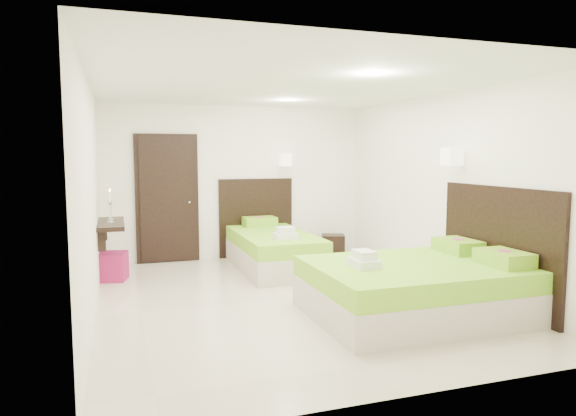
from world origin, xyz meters
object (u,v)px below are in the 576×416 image
object	(u,v)px
bed_single	(272,247)
nightstand	(333,245)
bed_double	(421,285)
ottoman	(112,266)

from	to	relation	value
bed_single	nightstand	bearing A→B (deg)	27.03
bed_double	nightstand	size ratio (longest dim) A/B	5.69
bed_single	ottoman	size ratio (longest dim) A/B	5.49
nightstand	ottoman	world-z (taller)	ottoman
bed_single	ottoman	distance (m)	2.41
bed_double	bed_single	bearing A→B (deg)	107.37
bed_double	nightstand	bearing A→B (deg)	82.55
bed_single	nightstand	xyz separation A→B (m)	(1.34, 0.68, -0.15)
bed_single	bed_double	xyz separation A→B (m)	(0.88, -2.82, 0.01)
bed_double	nightstand	world-z (taller)	bed_double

